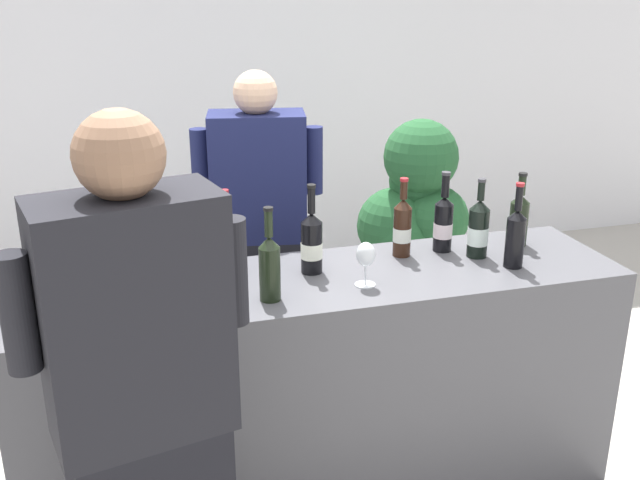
# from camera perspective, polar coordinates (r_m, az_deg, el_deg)

# --- Properties ---
(wall_back) EXTENTS (8.00, 0.10, 2.80)m
(wall_back) POSITION_cam_1_polar(r_m,az_deg,el_deg) (5.08, -8.09, 12.99)
(wall_back) COLOR white
(wall_back) RESTS_ON ground_plane
(counter) EXTENTS (2.28, 0.58, 0.94)m
(counter) POSITION_cam_1_polar(r_m,az_deg,el_deg) (2.93, 0.41, -11.47)
(counter) COLOR #4C4C51
(counter) RESTS_ON ground_plane
(wine_bottle_0) EXTENTS (0.09, 0.09, 0.33)m
(wine_bottle_0) POSITION_cam_1_polar(r_m,az_deg,el_deg) (2.69, -18.16, -1.49)
(wine_bottle_0) COLOR black
(wine_bottle_0) RESTS_ON counter
(wine_bottle_1) EXTENTS (0.08, 0.08, 0.31)m
(wine_bottle_1) POSITION_cam_1_polar(r_m,az_deg,el_deg) (3.11, 15.34, 1.71)
(wine_bottle_1) COLOR black
(wine_bottle_1) RESTS_ON counter
(wine_bottle_2) EXTENTS (0.08, 0.08, 0.33)m
(wine_bottle_2) POSITION_cam_1_polar(r_m,az_deg,el_deg) (2.98, 9.65, 1.34)
(wine_bottle_2) COLOR black
(wine_bottle_2) RESTS_ON counter
(wine_bottle_3) EXTENTS (0.08, 0.08, 0.32)m
(wine_bottle_3) POSITION_cam_1_polar(r_m,az_deg,el_deg) (2.94, 12.31, 0.86)
(wine_bottle_3) COLOR black
(wine_bottle_3) RESTS_ON counter
(wine_bottle_4) EXTENTS (0.07, 0.07, 0.32)m
(wine_bottle_4) POSITION_cam_1_polar(r_m,az_deg,el_deg) (2.90, 6.47, 1.02)
(wine_bottle_4) COLOR black
(wine_bottle_4) RESTS_ON counter
(wine_bottle_5) EXTENTS (0.08, 0.08, 0.33)m
(wine_bottle_5) POSITION_cam_1_polar(r_m,az_deg,el_deg) (2.68, -20.26, -1.42)
(wine_bottle_5) COLOR black
(wine_bottle_5) RESTS_ON counter
(wine_bottle_6) EXTENTS (0.07, 0.07, 0.34)m
(wine_bottle_6) POSITION_cam_1_polar(r_m,az_deg,el_deg) (2.48, -3.98, -2.00)
(wine_bottle_6) COLOR black
(wine_bottle_6) RESTS_ON counter
(wine_bottle_7) EXTENTS (0.07, 0.07, 0.33)m
(wine_bottle_7) POSITION_cam_1_polar(r_m,az_deg,el_deg) (2.86, 15.08, 0.30)
(wine_bottle_7) COLOR black
(wine_bottle_7) RESTS_ON counter
(wine_bottle_8) EXTENTS (0.08, 0.08, 0.32)m
(wine_bottle_8) POSITION_cam_1_polar(r_m,az_deg,el_deg) (2.75, -7.32, -0.09)
(wine_bottle_8) COLOR black
(wine_bottle_8) RESTS_ON counter
(wine_bottle_9) EXTENTS (0.07, 0.07, 0.32)m
(wine_bottle_9) POSITION_cam_1_polar(r_m,az_deg,el_deg) (2.53, -20.37, -3.11)
(wine_bottle_9) COLOR black
(wine_bottle_9) RESTS_ON counter
(wine_bottle_10) EXTENTS (0.08, 0.08, 0.34)m
(wine_bottle_10) POSITION_cam_1_polar(r_m,az_deg,el_deg) (2.72, -0.66, -0.20)
(wine_bottle_10) COLOR black
(wine_bottle_10) RESTS_ON counter
(wine_glass) EXTENTS (0.07, 0.07, 0.17)m
(wine_glass) POSITION_cam_1_polar(r_m,az_deg,el_deg) (2.61, 3.61, -1.29)
(wine_glass) COLOR silver
(wine_glass) RESTS_ON counter
(ice_bucket) EXTENTS (0.22, 0.22, 0.24)m
(ice_bucket) POSITION_cam_1_polar(r_m,az_deg,el_deg) (2.51, -13.16, -2.36)
(ice_bucket) COLOR silver
(ice_bucket) RESTS_ON counter
(person_server) EXTENTS (0.57, 0.31, 1.63)m
(person_server) POSITION_cam_1_polar(r_m,az_deg,el_deg) (3.35, -4.71, -1.20)
(person_server) COLOR black
(person_server) RESTS_ON ground_plane
(person_guest) EXTENTS (0.60, 0.33, 1.71)m
(person_guest) POSITION_cam_1_polar(r_m,az_deg,el_deg) (2.07, -13.48, -14.79)
(person_guest) COLOR black
(person_guest) RESTS_ON ground_plane
(potted_shrub) EXTENTS (0.60, 0.50, 1.28)m
(potted_shrub) POSITION_cam_1_polar(r_m,az_deg,el_deg) (4.11, 7.26, 1.81)
(potted_shrub) COLOR brown
(potted_shrub) RESTS_ON ground_plane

